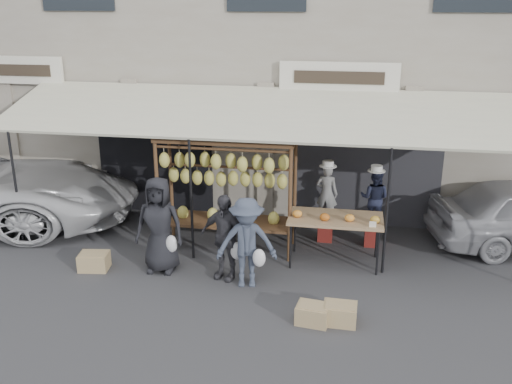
% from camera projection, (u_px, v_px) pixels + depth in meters
% --- Properties ---
extents(ground_plane, '(90.00, 90.00, 0.00)m').
position_uv_depth(ground_plane, '(232.00, 291.00, 9.55)').
color(ground_plane, '#2D2D30').
extents(shophouse, '(24.00, 6.15, 7.30)m').
position_uv_depth(shophouse, '(285.00, 40.00, 14.42)').
color(shophouse, '#9D9689').
rests_on(shophouse, ground_plane).
extents(awning, '(10.00, 2.35, 2.92)m').
position_uv_depth(awning, '(256.00, 114.00, 10.84)').
color(awning, beige).
rests_on(awning, ground_plane).
extents(banana_rack, '(2.60, 0.90, 2.24)m').
position_uv_depth(banana_rack, '(226.00, 172.00, 10.68)').
color(banana_rack, '#462819').
rests_on(banana_rack, ground_plane).
extents(produce_table, '(1.70, 0.90, 1.04)m').
position_uv_depth(produce_table, '(336.00, 220.00, 10.29)').
color(produce_table, tan).
rests_on(produce_table, ground_plane).
extents(vendor_left, '(0.48, 0.36, 1.19)m').
position_uv_depth(vendor_left, '(327.00, 194.00, 11.25)').
color(vendor_left, gray).
rests_on(vendor_left, stool_left).
extents(vendor_right, '(0.66, 0.56, 1.17)m').
position_uv_depth(vendor_right, '(375.00, 198.00, 11.02)').
color(vendor_right, '#1B1F34').
rests_on(vendor_right, stool_right).
extents(customer_left, '(0.87, 0.58, 1.75)m').
position_uv_depth(customer_left, '(159.00, 225.00, 10.03)').
color(customer_left, black).
rests_on(customer_left, ground_plane).
extents(customer_mid, '(0.97, 0.62, 1.54)m').
position_uv_depth(customer_mid, '(224.00, 237.00, 9.78)').
color(customer_mid, '#36353B').
rests_on(customer_mid, ground_plane).
extents(customer_right, '(1.10, 0.75, 1.57)m').
position_uv_depth(customer_right, '(247.00, 243.00, 9.51)').
color(customer_right, '#3A4253').
rests_on(customer_right, ground_plane).
extents(stool_left, '(0.37, 0.37, 0.41)m').
position_uv_depth(stool_left, '(325.00, 231.00, 11.50)').
color(stool_left, maroon).
rests_on(stool_left, ground_plane).
extents(stool_right, '(0.33, 0.33, 0.41)m').
position_uv_depth(stool_right, '(372.00, 236.00, 11.27)').
color(stool_right, maroon).
rests_on(stool_right, ground_plane).
extents(crate_near_a, '(0.53, 0.43, 0.29)m').
position_uv_depth(crate_near_a, '(313.00, 314.00, 8.59)').
color(crate_near_a, tan).
rests_on(crate_near_a, ground_plane).
extents(crate_near_b, '(0.51, 0.39, 0.30)m').
position_uv_depth(crate_near_b, '(340.00, 314.00, 8.58)').
color(crate_near_b, tan).
rests_on(crate_near_b, ground_plane).
extents(crate_far, '(0.56, 0.46, 0.31)m').
position_uv_depth(crate_far, '(94.00, 261.00, 10.28)').
color(crate_far, tan).
rests_on(crate_far, ground_plane).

